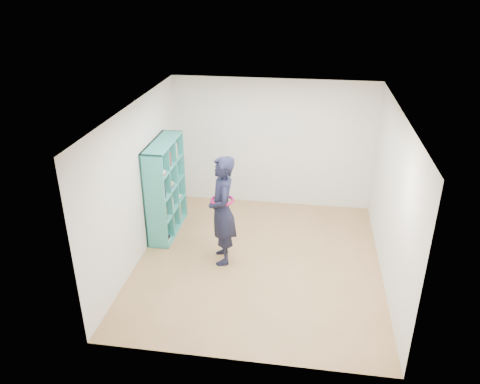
# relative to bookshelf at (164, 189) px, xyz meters

# --- Properties ---
(floor) EXTENTS (4.50, 4.50, 0.00)m
(floor) POSITION_rel_bookshelf_xyz_m (1.83, -0.77, -0.85)
(floor) COLOR #987045
(floor) RESTS_ON ground
(ceiling) EXTENTS (4.50, 4.50, 0.00)m
(ceiling) POSITION_rel_bookshelf_xyz_m (1.83, -0.77, 1.75)
(ceiling) COLOR white
(ceiling) RESTS_ON wall_back
(wall_left) EXTENTS (0.02, 4.50, 2.60)m
(wall_left) POSITION_rel_bookshelf_xyz_m (-0.17, -0.77, 0.45)
(wall_left) COLOR silver
(wall_left) RESTS_ON floor
(wall_right) EXTENTS (0.02, 4.50, 2.60)m
(wall_right) POSITION_rel_bookshelf_xyz_m (3.83, -0.77, 0.45)
(wall_right) COLOR silver
(wall_right) RESTS_ON floor
(wall_back) EXTENTS (4.00, 0.02, 2.60)m
(wall_back) POSITION_rel_bookshelf_xyz_m (1.83, 1.48, 0.45)
(wall_back) COLOR silver
(wall_back) RESTS_ON floor
(wall_front) EXTENTS (4.00, 0.02, 2.60)m
(wall_front) POSITION_rel_bookshelf_xyz_m (1.83, -3.02, 0.45)
(wall_front) COLOR silver
(wall_front) RESTS_ON floor
(bookshelf) EXTENTS (0.38, 1.31, 1.75)m
(bookshelf) POSITION_rel_bookshelf_xyz_m (0.00, 0.00, 0.00)
(bookshelf) COLOR teal
(bookshelf) RESTS_ON floor
(person) EXTENTS (0.61, 0.77, 1.85)m
(person) POSITION_rel_bookshelf_xyz_m (1.23, -0.81, 0.08)
(person) COLOR black
(person) RESTS_ON floor
(smartphone) EXTENTS (0.06, 0.09, 0.12)m
(smartphone) POSITION_rel_bookshelf_xyz_m (1.07, -0.75, 0.20)
(smartphone) COLOR silver
(smartphone) RESTS_ON person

